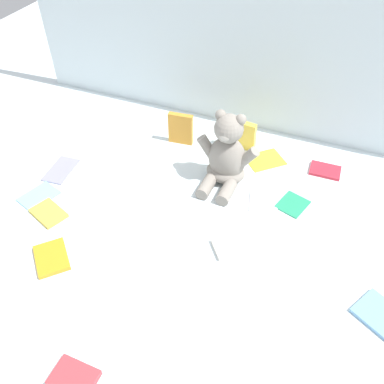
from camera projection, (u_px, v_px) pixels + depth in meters
The scene contains 16 objects.
ground_plane at pixel (199, 193), 1.30m from camera, with size 3.20×3.20×0.00m, color silver.
backdrop_drape at pixel (248, 38), 1.36m from camera, with size 1.69×0.03×0.67m, color silver.
teddy_bear at pixel (226, 157), 1.28m from camera, with size 0.21×0.18×0.25m.
book_case_0 at pixel (39, 196), 1.28m from camera, with size 0.08×0.11×0.01m, color #85BEE0.
book_case_1 at pixel (293, 204), 1.26m from camera, with size 0.08×0.09×0.01m, color #269566.
book_case_2 at pixel (52, 258), 1.11m from camera, with size 0.08×0.11×0.01m, color orange.
book_case_3 at pixel (181, 129), 1.46m from camera, with size 0.09×0.02×0.12m, color orange.
book_case_4 at pixel (243, 135), 1.43m from camera, with size 0.10×0.02×0.12m, color yellow.
book_case_5 at pixel (61, 169), 1.38m from camera, with size 0.08×0.13×0.01m, color #8B8AA8.
book_case_6 at pixel (74, 378), 0.87m from camera, with size 0.07×0.10×0.02m, color #CD383F.
book_case_7 at pixel (265, 160), 1.42m from camera, with size 0.10×0.12×0.01m, color yellow.
book_case_8 at pixel (380, 314), 0.98m from camera, with size 0.10×0.11×0.01m, color #73ABD7.
book_case_9 at pixel (49, 213), 1.23m from camera, with size 0.07×0.11×0.01m, color yellow.
book_case_10 at pixel (325, 170), 1.37m from camera, with size 0.07×0.10×0.01m, color red.
book_case_11 at pixel (264, 201), 1.27m from camera, with size 0.09×0.10×0.01m, color white.
book_case_12 at pixel (231, 246), 1.13m from camera, with size 0.07×0.10×0.01m, color white.
Camera 1 is at (0.33, -0.88, 0.90)m, focal length 37.96 mm.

